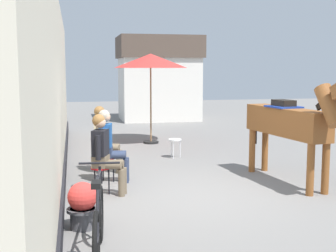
% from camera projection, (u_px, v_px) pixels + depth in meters
% --- Properties ---
extents(ground_plane, '(40.00, 40.00, 0.00)m').
position_uv_depth(ground_plane, '(169.00, 160.00, 10.75)').
color(ground_plane, slate).
extents(pub_facade_wall, '(0.34, 14.00, 3.40)m').
position_uv_depth(pub_facade_wall, '(54.00, 101.00, 8.58)').
color(pub_facade_wall, beige).
rests_on(pub_facade_wall, ground_plane).
extents(distant_cottage, '(3.40, 2.60, 3.50)m').
position_uv_depth(distant_cottage, '(159.00, 77.00, 19.21)').
color(distant_cottage, silver).
rests_on(distant_cottage, ground_plane).
extents(seated_visitor_near, '(0.61, 0.49, 1.39)m').
position_uv_depth(seated_visitor_near, '(104.00, 150.00, 7.74)').
color(seated_visitor_near, red).
rests_on(seated_visitor_near, ground_plane).
extents(seated_visitor_middle, '(0.61, 0.48, 1.39)m').
position_uv_depth(seated_visitor_middle, '(109.00, 142.00, 8.59)').
color(seated_visitor_middle, red).
rests_on(seated_visitor_middle, ground_plane).
extents(seated_visitor_far, '(0.61, 0.48, 1.39)m').
position_uv_depth(seated_visitor_far, '(104.00, 136.00, 9.41)').
color(seated_visitor_far, gold).
rests_on(seated_visitor_far, ground_plane).
extents(saddled_horse_center, '(0.73, 2.99, 2.06)m').
position_uv_depth(saddled_horse_center, '(290.00, 122.00, 8.45)').
color(saddled_horse_center, brown).
rests_on(saddled_horse_center, ground_plane).
extents(flower_planter_near, '(0.43, 0.43, 0.64)m').
position_uv_depth(flower_planter_near, '(83.00, 204.00, 6.12)').
color(flower_planter_near, '#4C4C51').
rests_on(flower_planter_near, ground_plane).
extents(leaning_bicycle, '(0.50, 1.76, 1.02)m').
position_uv_depth(leaning_bicycle, '(99.00, 224.00, 5.16)').
color(leaning_bicycle, black).
rests_on(leaning_bicycle, ground_plane).
extents(cafe_parasol, '(2.10, 2.10, 2.58)m').
position_uv_depth(cafe_parasol, '(151.00, 61.00, 12.93)').
color(cafe_parasol, black).
rests_on(cafe_parasol, ground_plane).
extents(spare_stool_white, '(0.32, 0.32, 0.46)m').
position_uv_depth(spare_stool_white, '(175.00, 141.00, 11.01)').
color(spare_stool_white, white).
rests_on(spare_stool_white, ground_plane).
extents(satchel_bag, '(0.13, 0.28, 0.20)m').
position_uv_depth(satchel_bag, '(104.00, 159.00, 10.40)').
color(satchel_bag, brown).
rests_on(satchel_bag, ground_plane).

